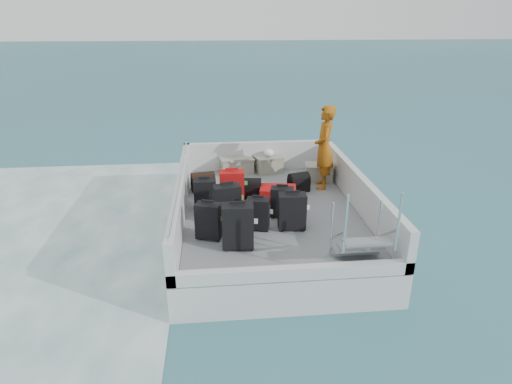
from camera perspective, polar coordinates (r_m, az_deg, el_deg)
ground at (r=8.72m, az=1.92°, el=-6.04°), size 160.00×160.00×0.00m
wake_foam at (r=9.44m, az=-28.58°, el=-6.66°), size 10.00×10.00×0.00m
ferry_hull at (r=8.59m, az=1.95°, el=-4.27°), size 3.60×5.00×0.60m
deck at (r=8.45m, az=1.97°, el=-2.39°), size 3.30×4.70×0.02m
deck_fittings at (r=8.06m, az=4.75°, el=-0.77°), size 3.60×5.00×0.90m
suitcase_0 at (r=7.27m, az=-6.35°, el=-3.93°), size 0.47×0.36×0.65m
suitcase_1 at (r=7.83m, az=-3.85°, el=-1.57°), size 0.52×0.36×0.71m
suitcase_2 at (r=8.43m, az=-6.83°, el=-0.31°), size 0.42×0.26×0.60m
suitcase_3 at (r=6.92m, az=-2.43°, el=-4.67°), size 0.52×0.32×0.76m
suitcase_4 at (r=7.55m, az=0.26°, el=-3.00°), size 0.44×0.32×0.59m
suitcase_5 at (r=8.65m, az=-3.22°, el=0.66°), size 0.50×0.31×0.67m
suitcase_6 at (r=7.58m, az=4.83°, el=-2.63°), size 0.50×0.31×0.67m
suitcase_7 at (r=8.03m, az=3.46°, el=-1.41°), size 0.46×0.32×0.59m
suitcase_8 at (r=8.81m, az=2.93°, el=-0.25°), size 0.80×0.60×0.29m
duffel_0 at (r=9.39m, az=-7.06°, el=1.15°), size 0.55×0.40×0.32m
duffel_1 at (r=8.96m, az=-0.62°, el=0.29°), size 0.44×0.34×0.32m
duffel_2 at (r=9.33m, az=5.71°, el=1.08°), size 0.50×0.41×0.32m
crate_0 at (r=10.37m, az=-3.02°, el=3.50°), size 0.67×0.52×0.37m
crate_1 at (r=10.38m, az=-2.04°, el=3.46°), size 0.62×0.48×0.34m
crate_2 at (r=10.44m, az=1.70°, el=3.65°), size 0.70×0.57×0.37m
crate_3 at (r=9.99m, az=8.42°, el=2.51°), size 0.65×0.50×0.36m
yellow_bag at (r=10.11m, az=9.00°, el=2.29°), size 0.28×0.26×0.22m
white_bag at (r=10.36m, az=1.72°, el=5.09°), size 0.24×0.24×0.18m
passenger at (r=9.39m, az=9.09°, el=5.88°), size 0.55×0.74×1.82m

